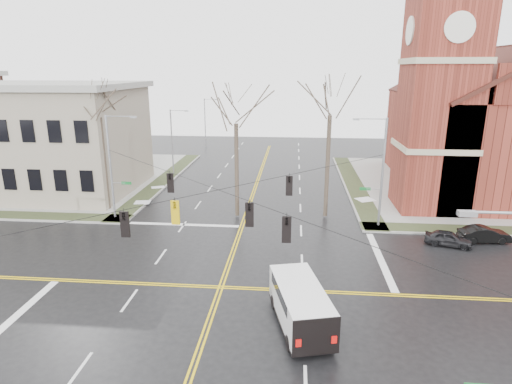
# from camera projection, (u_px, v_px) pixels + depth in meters

# --- Properties ---
(ground) EXTENTS (120.00, 120.00, 0.00)m
(ground) POSITION_uv_depth(u_px,v_px,m) (221.00, 287.00, 26.15)
(ground) COLOR black
(ground) RESTS_ON ground
(sidewalks) EXTENTS (80.00, 80.00, 0.17)m
(sidewalks) POSITION_uv_depth(u_px,v_px,m) (221.00, 286.00, 26.13)
(sidewalks) COLOR gray
(sidewalks) RESTS_ON ground
(road_markings) EXTENTS (100.00, 100.00, 0.01)m
(road_markings) POSITION_uv_depth(u_px,v_px,m) (221.00, 287.00, 26.15)
(road_markings) COLOR gold
(road_markings) RESTS_ON ground
(church) EXTENTS (24.28, 27.48, 27.50)m
(church) POSITION_uv_depth(u_px,v_px,m) (489.00, 112.00, 45.37)
(church) COLOR maroon
(church) RESTS_ON ground
(civic_building_a) EXTENTS (18.00, 14.00, 11.00)m
(civic_building_a) POSITION_uv_depth(u_px,v_px,m) (48.00, 140.00, 45.66)
(civic_building_a) COLOR gray
(civic_building_a) RESTS_ON ground
(signal_pole_ne) EXTENTS (2.75, 0.22, 9.00)m
(signal_pole_ne) POSITION_uv_depth(u_px,v_px,m) (381.00, 170.00, 34.79)
(signal_pole_ne) COLOR gray
(signal_pole_ne) RESTS_ON ground
(signal_pole_nw) EXTENTS (2.75, 0.22, 9.00)m
(signal_pole_nw) POSITION_uv_depth(u_px,v_px,m) (112.00, 164.00, 36.76)
(signal_pole_nw) COLOR gray
(signal_pole_nw) RESTS_ON ground
(span_wires) EXTENTS (23.02, 23.02, 0.03)m
(span_wires) POSITION_uv_depth(u_px,v_px,m) (218.00, 190.00, 24.43)
(span_wires) COLOR black
(span_wires) RESTS_ON ground
(traffic_signals) EXTENTS (8.21, 8.26, 1.30)m
(traffic_signals) POSITION_uv_depth(u_px,v_px,m) (217.00, 206.00, 24.00)
(traffic_signals) COLOR black
(traffic_signals) RESTS_ON ground
(streetlight_north_a) EXTENTS (2.30, 0.20, 8.00)m
(streetlight_north_a) POSITION_uv_depth(u_px,v_px,m) (173.00, 139.00, 52.62)
(streetlight_north_a) COLOR gray
(streetlight_north_a) RESTS_ON ground
(streetlight_north_b) EXTENTS (2.30, 0.20, 8.00)m
(streetlight_north_b) POSITION_uv_depth(u_px,v_px,m) (206.00, 121.00, 71.75)
(streetlight_north_b) COLOR gray
(streetlight_north_b) RESTS_ON ground
(cargo_van) EXTENTS (3.54, 6.09, 2.18)m
(cargo_van) POSITION_uv_depth(u_px,v_px,m) (299.00, 301.00, 22.12)
(cargo_van) COLOR white
(cargo_van) RESTS_ON ground
(parked_car_a) EXTENTS (3.63, 2.29, 1.15)m
(parked_car_a) POSITION_uv_depth(u_px,v_px,m) (448.00, 238.00, 32.17)
(parked_car_a) COLOR black
(parked_car_a) RESTS_ON ground
(parked_car_b) EXTENTS (3.89, 1.69, 1.24)m
(parked_car_b) POSITION_uv_depth(u_px,v_px,m) (484.00, 234.00, 32.82)
(parked_car_b) COLOR black
(parked_car_b) RESTS_ON ground
(tree_nw_far) EXTENTS (4.00, 4.00, 12.82)m
(tree_nw_far) POSITION_uv_depth(u_px,v_px,m) (99.00, 111.00, 37.94)
(tree_nw_far) COLOR #392F24
(tree_nw_far) RESTS_ON ground
(tree_nw_near) EXTENTS (4.00, 4.00, 12.34)m
(tree_nw_near) POSITION_uv_depth(u_px,v_px,m) (236.00, 117.00, 36.12)
(tree_nw_near) COLOR #392F24
(tree_nw_near) RESTS_ON ground
(tree_ne) EXTENTS (4.00, 4.00, 13.40)m
(tree_ne) POSITION_uv_depth(u_px,v_px,m) (330.00, 108.00, 35.77)
(tree_ne) COLOR #392F24
(tree_ne) RESTS_ON ground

